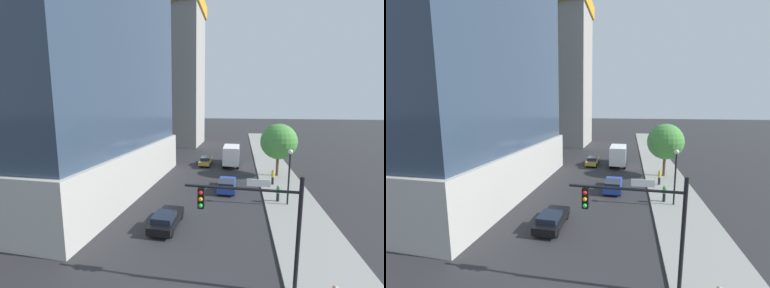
# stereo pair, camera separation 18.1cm
# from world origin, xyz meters

# --- Properties ---
(sidewalk) EXTENTS (5.04, 120.00, 0.15)m
(sidewalk) POSITION_xyz_m (8.79, 20.00, 0.07)
(sidewalk) COLOR gray
(sidewalk) RESTS_ON ground
(construction_building) EXTENTS (14.57, 13.25, 44.38)m
(construction_building) POSITION_xyz_m (-13.02, 51.64, 18.84)
(construction_building) COLOR #9E9B93
(construction_building) RESTS_ON ground
(traffic_light_pole) EXTENTS (5.70, 0.48, 5.96)m
(traffic_light_pole) POSITION_xyz_m (4.61, 3.78, 4.15)
(traffic_light_pole) COLOR black
(traffic_light_pole) RESTS_ON sidewalk
(street_lamp) EXTENTS (0.44, 0.44, 5.32)m
(street_lamp) POSITION_xyz_m (8.34, 15.37, 3.68)
(street_lamp) COLOR black
(street_lamp) RESTS_ON sidewalk
(street_tree) EXTENTS (4.75, 4.75, 7.04)m
(street_tree) POSITION_xyz_m (8.75, 25.54, 4.80)
(street_tree) COLOR brown
(street_tree) RESTS_ON sidewalk
(car_gold) EXTENTS (1.73, 4.65, 1.37)m
(car_gold) POSITION_xyz_m (-1.70, 30.21, 0.69)
(car_gold) COLOR #AD8938
(car_gold) RESTS_ON ground
(car_blue) EXTENTS (1.91, 4.70, 1.39)m
(car_blue) POSITION_xyz_m (2.41, 18.48, 0.70)
(car_blue) COLOR #233D9E
(car_blue) RESTS_ON ground
(car_black) EXTENTS (1.81, 4.26, 1.31)m
(car_black) POSITION_xyz_m (-1.70, 9.06, 0.65)
(car_black) COLOR black
(car_black) RESTS_ON ground
(box_truck) EXTENTS (2.42, 7.22, 3.30)m
(box_truck) POSITION_xyz_m (2.41, 30.61, 1.83)
(box_truck) COLOR #1E4799
(box_truck) RESTS_ON ground
(pedestrian_green_shirt) EXTENTS (0.34, 0.34, 1.67)m
(pedestrian_green_shirt) POSITION_xyz_m (7.55, 16.01, 1.00)
(pedestrian_green_shirt) COLOR black
(pedestrian_green_shirt) RESTS_ON sidewalk
(pedestrian_yellow_shirt) EXTENTS (0.34, 0.34, 1.80)m
(pedestrian_yellow_shirt) POSITION_xyz_m (7.70, 21.43, 1.07)
(pedestrian_yellow_shirt) COLOR black
(pedestrian_yellow_shirt) RESTS_ON sidewalk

